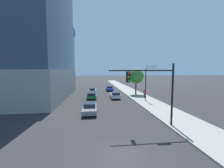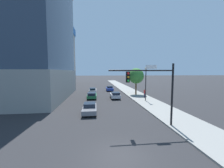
{
  "view_description": "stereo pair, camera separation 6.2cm",
  "coord_description": "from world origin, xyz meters",
  "px_view_note": "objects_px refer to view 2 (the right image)",
  "views": [
    {
      "loc": [
        -1.53,
        -8.84,
        5.61
      ],
      "look_at": [
        0.89,
        11.88,
        3.79
      ],
      "focal_mm": 22.67,
      "sensor_mm": 36.0,
      "label": 1
    },
    {
      "loc": [
        -1.47,
        -8.85,
        5.61
      ],
      "look_at": [
        0.89,
        11.88,
        3.79
      ],
      "focal_mm": 22.67,
      "sensor_mm": 36.0,
      "label": 2
    }
  ],
  "objects_px": {
    "construction_building": "(60,52)",
    "car_gray": "(90,108)",
    "street_lamp": "(146,79)",
    "car_white": "(93,90)",
    "traffic_light_pole": "(153,84)",
    "car_silver": "(115,95)",
    "pedestrian_red_shirt": "(144,93)",
    "car_blue": "(110,88)",
    "street_tree": "(136,76)",
    "car_green": "(92,95)"
  },
  "relations": [
    {
      "from": "traffic_light_pole",
      "to": "car_silver",
      "type": "bearing_deg",
      "value": 95.82
    },
    {
      "from": "car_gray",
      "to": "pedestrian_red_shirt",
      "type": "distance_m",
      "value": 14.71
    },
    {
      "from": "car_green",
      "to": "pedestrian_red_shirt",
      "type": "bearing_deg",
      "value": -3.87
    },
    {
      "from": "car_gray",
      "to": "pedestrian_red_shirt",
      "type": "relative_size",
      "value": 2.54
    },
    {
      "from": "pedestrian_red_shirt",
      "to": "street_tree",
      "type": "bearing_deg",
      "value": 98.51
    },
    {
      "from": "street_tree",
      "to": "car_gray",
      "type": "height_order",
      "value": "street_tree"
    },
    {
      "from": "car_gray",
      "to": "car_blue",
      "type": "height_order",
      "value": "car_blue"
    },
    {
      "from": "traffic_light_pole",
      "to": "car_gray",
      "type": "distance_m",
      "value": 9.44
    },
    {
      "from": "car_gray",
      "to": "car_silver",
      "type": "distance_m",
      "value": 10.97
    },
    {
      "from": "car_gray",
      "to": "car_white",
      "type": "height_order",
      "value": "car_gray"
    },
    {
      "from": "pedestrian_red_shirt",
      "to": "construction_building",
      "type": "bearing_deg",
      "value": 123.86
    },
    {
      "from": "construction_building",
      "to": "street_lamp",
      "type": "xyz_separation_m",
      "value": [
        25.9,
        -43.03,
        -10.3
      ]
    },
    {
      "from": "car_green",
      "to": "car_blue",
      "type": "relative_size",
      "value": 1.09
    },
    {
      "from": "construction_building",
      "to": "car_green",
      "type": "relative_size",
      "value": 8.03
    },
    {
      "from": "car_silver",
      "to": "car_blue",
      "type": "bearing_deg",
      "value": 90.0
    },
    {
      "from": "car_silver",
      "to": "street_lamp",
      "type": "bearing_deg",
      "value": -31.66
    },
    {
      "from": "street_tree",
      "to": "car_white",
      "type": "bearing_deg",
      "value": 155.31
    },
    {
      "from": "traffic_light_pole",
      "to": "car_blue",
      "type": "relative_size",
      "value": 1.63
    },
    {
      "from": "street_tree",
      "to": "car_gray",
      "type": "relative_size",
      "value": 1.42
    },
    {
      "from": "street_tree",
      "to": "car_silver",
      "type": "xyz_separation_m",
      "value": [
        -5.63,
        -4.06,
        -3.85
      ]
    },
    {
      "from": "traffic_light_pole",
      "to": "street_lamp",
      "type": "bearing_deg",
      "value": 72.94
    },
    {
      "from": "street_lamp",
      "to": "car_blue",
      "type": "xyz_separation_m",
      "value": [
        -5.37,
        15.32,
        -3.55
      ]
    },
    {
      "from": "car_silver",
      "to": "street_tree",
      "type": "bearing_deg",
      "value": 35.79
    },
    {
      "from": "street_lamp",
      "to": "car_gray",
      "type": "distance_m",
      "value": 12.64
    },
    {
      "from": "street_tree",
      "to": "car_white",
      "type": "xyz_separation_m",
      "value": [
        -10.47,
        4.81,
        -3.91
      ]
    },
    {
      "from": "construction_building",
      "to": "street_lamp",
      "type": "distance_m",
      "value": 51.27
    },
    {
      "from": "car_gray",
      "to": "car_blue",
      "type": "bearing_deg",
      "value": 77.52
    },
    {
      "from": "traffic_light_pole",
      "to": "pedestrian_red_shirt",
      "type": "height_order",
      "value": "traffic_light_pole"
    },
    {
      "from": "car_silver",
      "to": "car_white",
      "type": "relative_size",
      "value": 0.97
    },
    {
      "from": "car_white",
      "to": "street_tree",
      "type": "bearing_deg",
      "value": -24.69
    },
    {
      "from": "street_lamp",
      "to": "pedestrian_red_shirt",
      "type": "bearing_deg",
      "value": 73.85
    },
    {
      "from": "traffic_light_pole",
      "to": "pedestrian_red_shirt",
      "type": "relative_size",
      "value": 3.73
    },
    {
      "from": "car_green",
      "to": "car_white",
      "type": "height_order",
      "value": "car_green"
    },
    {
      "from": "car_gray",
      "to": "car_blue",
      "type": "relative_size",
      "value": 1.11
    },
    {
      "from": "car_green",
      "to": "car_blue",
      "type": "bearing_deg",
      "value": 67.14
    },
    {
      "from": "pedestrian_red_shirt",
      "to": "car_white",
      "type": "bearing_deg",
      "value": 140.72
    },
    {
      "from": "street_tree",
      "to": "traffic_light_pole",
      "type": "bearing_deg",
      "value": -101.59
    },
    {
      "from": "construction_building",
      "to": "car_blue",
      "type": "distance_m",
      "value": 37.16
    },
    {
      "from": "street_lamp",
      "to": "car_blue",
      "type": "distance_m",
      "value": 16.62
    },
    {
      "from": "traffic_light_pole",
      "to": "car_white",
      "type": "height_order",
      "value": "traffic_light_pole"
    },
    {
      "from": "car_green",
      "to": "car_white",
      "type": "relative_size",
      "value": 1.04
    },
    {
      "from": "car_white",
      "to": "pedestrian_red_shirt",
      "type": "xyz_separation_m",
      "value": [
        11.11,
        -9.09,
        0.37
      ]
    },
    {
      "from": "car_white",
      "to": "pedestrian_red_shirt",
      "type": "distance_m",
      "value": 14.36
    },
    {
      "from": "street_lamp",
      "to": "car_white",
      "type": "xyz_separation_m",
      "value": [
        -10.21,
        12.19,
        -3.57
      ]
    },
    {
      "from": "construction_building",
      "to": "car_white",
      "type": "bearing_deg",
      "value": -63.05
    },
    {
      "from": "construction_building",
      "to": "car_gray",
      "type": "relative_size",
      "value": 7.85
    },
    {
      "from": "car_green",
      "to": "car_white",
      "type": "bearing_deg",
      "value": 90.0
    },
    {
      "from": "street_lamp",
      "to": "car_white",
      "type": "relative_size",
      "value": 1.52
    },
    {
      "from": "street_lamp",
      "to": "street_tree",
      "type": "relative_size",
      "value": 1.0
    },
    {
      "from": "traffic_light_pole",
      "to": "car_green",
      "type": "height_order",
      "value": "traffic_light_pole"
    }
  ]
}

